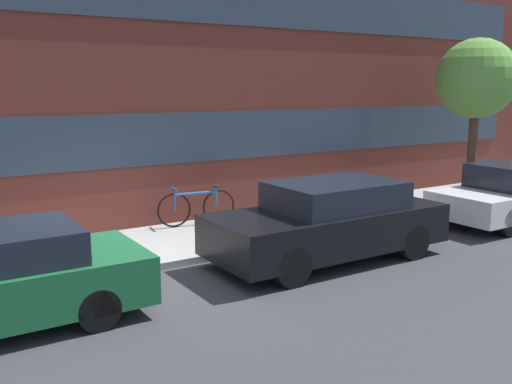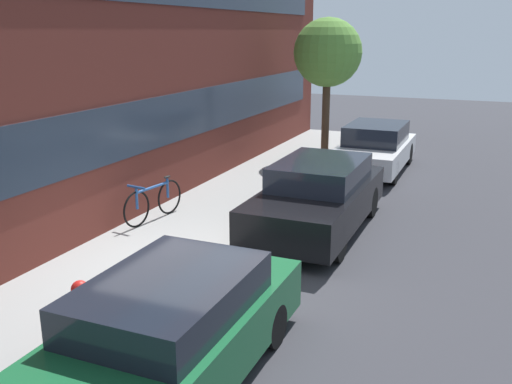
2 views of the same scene
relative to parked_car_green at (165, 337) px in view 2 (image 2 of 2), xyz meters
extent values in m
plane|color=#333338|center=(2.78, 1.05, -0.66)|extent=(56.00, 56.00, 0.00)
cube|color=gray|center=(2.78, 2.35, -0.59)|extent=(28.00, 2.60, 0.13)
cube|color=#2D3847|center=(2.78, 3.63, 1.34)|extent=(25.76, 0.04, 1.10)
cube|color=#195B33|center=(-0.04, 0.00, -0.12)|extent=(4.39, 1.73, 0.66)
cube|color=black|center=(0.14, 0.00, 0.43)|extent=(2.28, 1.52, 0.44)
cylinder|color=black|center=(1.32, -0.78, -0.37)|extent=(0.57, 0.18, 0.57)
cylinder|color=black|center=(1.32, 0.78, -0.37)|extent=(0.57, 0.18, 0.57)
cube|color=black|center=(5.74, 0.00, -0.06)|extent=(4.40, 1.80, 0.70)
cube|color=black|center=(5.92, 0.00, 0.53)|extent=(2.29, 1.58, 0.48)
cylinder|color=black|center=(4.38, -0.81, -0.33)|extent=(0.66, 0.18, 0.66)
cylinder|color=black|center=(4.38, 0.81, -0.33)|extent=(0.66, 0.18, 0.66)
cylinder|color=black|center=(7.10, -0.81, -0.33)|extent=(0.66, 0.18, 0.66)
cylinder|color=black|center=(7.10, 0.81, -0.33)|extent=(0.66, 0.18, 0.66)
cube|color=silver|center=(11.32, 0.00, -0.13)|extent=(4.17, 1.75, 0.57)
cube|color=black|center=(11.49, 0.00, 0.42)|extent=(2.17, 1.54, 0.54)
cylinder|color=black|center=(10.03, -0.78, -0.34)|extent=(0.64, 0.18, 0.64)
cylinder|color=black|center=(10.03, 0.78, -0.34)|extent=(0.64, 0.18, 0.64)
cylinder|color=black|center=(12.61, -0.78, -0.34)|extent=(0.64, 0.18, 0.64)
cylinder|color=black|center=(12.61, 0.78, -0.34)|extent=(0.64, 0.18, 0.64)
cylinder|color=red|center=(0.33, 1.42, -0.51)|extent=(0.31, 0.31, 0.04)
cylinder|color=red|center=(0.33, 1.42, -0.18)|extent=(0.21, 0.21, 0.61)
sphere|color=red|center=(0.33, 1.42, 0.17)|extent=(0.22, 0.22, 0.22)
cylinder|color=red|center=(0.14, 1.42, -0.12)|extent=(0.17, 0.09, 0.09)
cylinder|color=red|center=(0.52, 1.42, -0.12)|extent=(0.17, 0.09, 0.09)
torus|color=black|center=(4.23, 3.27, -0.16)|extent=(0.74, 0.15, 0.74)
torus|color=black|center=(5.24, 3.12, -0.16)|extent=(0.74, 0.15, 0.74)
cylinder|color=#234C8C|center=(4.73, 3.20, 0.17)|extent=(0.97, 0.19, 0.06)
cylinder|color=#234C8C|center=(5.19, 3.13, 0.05)|extent=(0.06, 0.06, 0.42)
cylinder|color=#234C8C|center=(4.25, 3.27, 0.05)|extent=(0.06, 0.06, 0.42)
ellipsoid|color=black|center=(5.19, 3.13, 0.29)|extent=(0.21, 0.11, 0.05)
cylinder|color=#234C8C|center=(4.25, 3.27, 0.29)|extent=(0.11, 0.44, 0.05)
cylinder|color=#473323|center=(11.87, 1.63, 0.78)|extent=(0.23, 0.23, 2.62)
sphere|color=#568C38|center=(11.87, 1.63, 2.64)|extent=(2.01, 2.01, 2.01)
camera|label=1|loc=(-0.69, -7.69, 2.45)|focal=40.00mm
camera|label=2|loc=(-4.78, -3.12, 3.26)|focal=40.00mm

